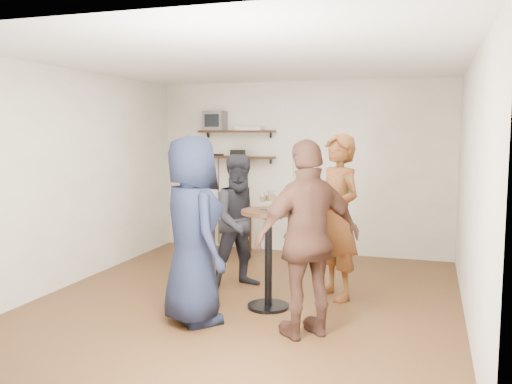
% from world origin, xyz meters
% --- Properties ---
extents(room, '(4.58, 5.08, 2.68)m').
position_xyz_m(room, '(0.00, 0.00, 1.30)').
color(room, '#442C15').
rests_on(room, ground).
extents(shelf_upper, '(1.20, 0.25, 0.04)m').
position_xyz_m(shelf_upper, '(-1.00, 2.38, 1.85)').
color(shelf_upper, black).
rests_on(shelf_upper, room).
extents(shelf_lower, '(1.20, 0.25, 0.04)m').
position_xyz_m(shelf_lower, '(-1.00, 2.38, 1.45)').
color(shelf_lower, black).
rests_on(shelf_lower, room).
extents(crt_monitor, '(0.32, 0.30, 0.30)m').
position_xyz_m(crt_monitor, '(-1.35, 2.38, 2.02)').
color(crt_monitor, '#59595B').
rests_on(crt_monitor, shelf_upper).
extents(dvd_deck, '(0.40, 0.24, 0.06)m').
position_xyz_m(dvd_deck, '(-0.78, 2.38, 1.90)').
color(dvd_deck, silver).
rests_on(dvd_deck, shelf_upper).
extents(radio, '(0.22, 0.10, 0.10)m').
position_xyz_m(radio, '(-0.98, 2.38, 1.52)').
color(radio, black).
rests_on(radio, shelf_lower).
extents(power_strip, '(0.30, 0.05, 0.03)m').
position_xyz_m(power_strip, '(-1.39, 2.42, 1.48)').
color(power_strip, black).
rests_on(power_strip, shelf_lower).
extents(side_table, '(0.67, 0.67, 0.65)m').
position_xyz_m(side_table, '(-0.96, 2.05, 0.54)').
color(side_table, black).
rests_on(side_table, room).
extents(vase_lilies, '(0.19, 0.19, 0.89)m').
position_xyz_m(vase_lilies, '(-0.96, 2.05, 0.93)').
color(vase_lilies, silver).
rests_on(vase_lilies, side_table).
extents(drinks_table, '(0.57, 0.57, 1.04)m').
position_xyz_m(drinks_table, '(0.29, -0.22, 0.67)').
color(drinks_table, black).
rests_on(drinks_table, room).
extents(wine_glass_fl, '(0.06, 0.06, 0.18)m').
position_xyz_m(wine_glass_fl, '(0.23, -0.23, 1.17)').
color(wine_glass_fl, silver).
rests_on(wine_glass_fl, drinks_table).
extents(wine_glass_fr, '(0.07, 0.07, 0.21)m').
position_xyz_m(wine_glass_fr, '(0.34, -0.26, 1.19)').
color(wine_glass_fr, silver).
rests_on(wine_glass_fr, drinks_table).
extents(wine_glass_bl, '(0.06, 0.06, 0.19)m').
position_xyz_m(wine_glass_bl, '(0.26, -0.15, 1.18)').
color(wine_glass_bl, silver).
rests_on(wine_glass_bl, drinks_table).
extents(wine_glass_br, '(0.07, 0.07, 0.20)m').
position_xyz_m(wine_glass_br, '(0.30, -0.21, 1.18)').
color(wine_glass_br, silver).
rests_on(wine_glass_br, drinks_table).
extents(person_plaid, '(0.78, 0.79, 1.83)m').
position_xyz_m(person_plaid, '(0.91, 0.37, 0.91)').
color(person_plaid, '#B1141B').
rests_on(person_plaid, room).
extents(person_dark, '(0.98, 0.95, 1.59)m').
position_xyz_m(person_dark, '(-0.24, 0.45, 0.79)').
color(person_dark, black).
rests_on(person_dark, room).
extents(person_navy, '(1.05, 1.03, 1.82)m').
position_xyz_m(person_navy, '(-0.29, -0.84, 0.91)').
color(person_navy, black).
rests_on(person_navy, room).
extents(person_brown, '(1.07, 1.02, 1.79)m').
position_xyz_m(person_brown, '(0.85, -0.86, 0.89)').
color(person_brown, '#44271D').
rests_on(person_brown, room).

